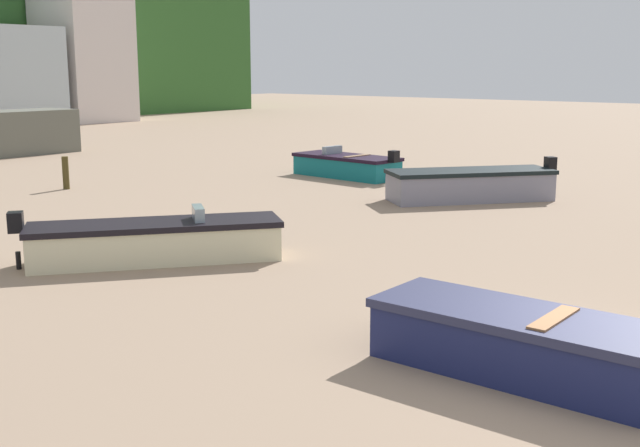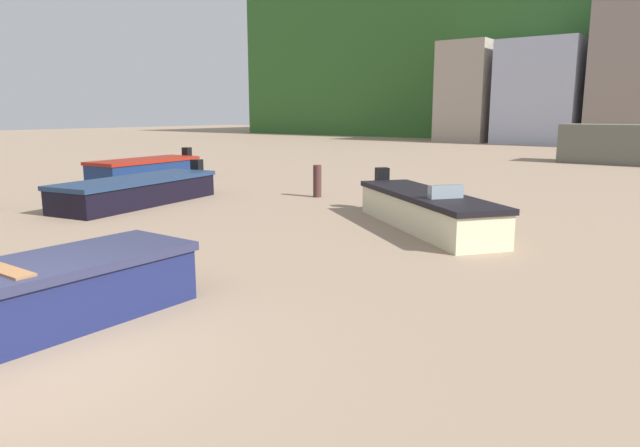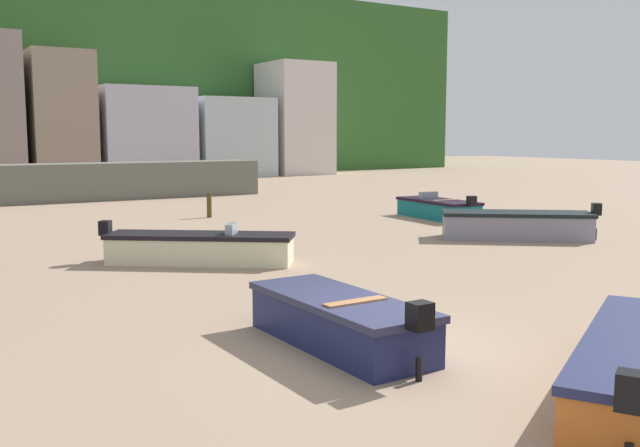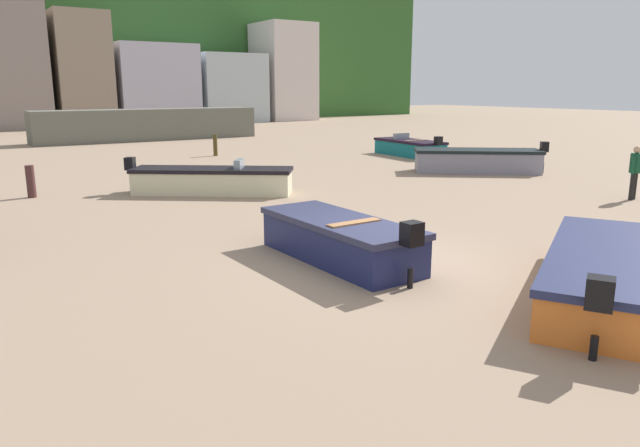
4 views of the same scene
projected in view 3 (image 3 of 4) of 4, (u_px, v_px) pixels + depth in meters
ground_plane at (394, 351)px, 11.50m from camera, size 160.00×160.00×0.00m
harbor_pier at (134, 180)px, 39.27m from camera, size 14.11×2.40×1.98m
townhouse_centre at (59, 117)px, 52.83m from camera, size 4.44×5.66×9.61m
townhouse_centre_right at (142, 133)px, 56.51m from camera, size 7.17×6.26×7.21m
townhouse_right at (230, 137)px, 59.92m from camera, size 6.50×5.24×6.57m
townhouse_far_right at (295, 119)px, 63.29m from camera, size 5.21×5.76×9.80m
boat_teal_0 at (438, 209)px, 29.76m from camera, size 1.83×4.40×1.11m
boat_navy_2 at (340, 321)px, 11.70m from camera, size 1.48×4.08×1.15m
boat_grey_5 at (517, 225)px, 23.82m from camera, size 4.82×4.24×1.24m
boat_cream_6 at (200, 248)px, 19.28m from camera, size 4.85×4.07×1.14m
mooring_post_mid_beach at (209, 205)px, 30.02m from camera, size 0.21×0.21×1.06m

